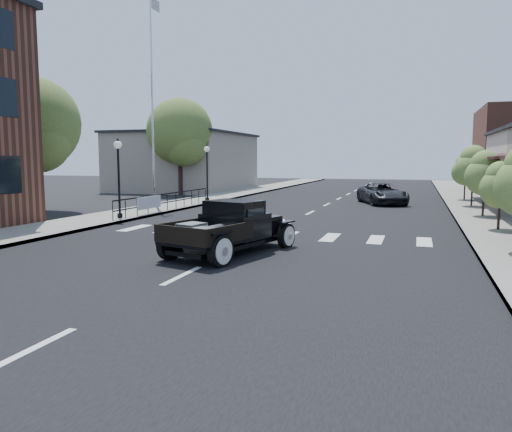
% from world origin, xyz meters
% --- Properties ---
extents(ground, '(120.00, 120.00, 0.00)m').
position_xyz_m(ground, '(0.00, 0.00, 0.00)').
color(ground, black).
rests_on(ground, ground).
extents(road, '(14.00, 80.00, 0.02)m').
position_xyz_m(road, '(0.00, 15.00, 0.01)').
color(road, black).
rests_on(road, ground).
extents(road_markings, '(12.00, 60.00, 0.06)m').
position_xyz_m(road_markings, '(0.00, 10.00, 0.00)').
color(road_markings, silver).
rests_on(road_markings, ground).
extents(sidewalk_left, '(3.00, 80.00, 0.15)m').
position_xyz_m(sidewalk_left, '(-8.50, 15.00, 0.07)').
color(sidewalk_left, gray).
rests_on(sidewalk_left, ground).
extents(sidewalk_right, '(3.00, 80.00, 0.15)m').
position_xyz_m(sidewalk_right, '(8.50, 15.00, 0.07)').
color(sidewalk_right, gray).
rests_on(sidewalk_right, ground).
extents(low_building_left, '(10.00, 12.00, 5.00)m').
position_xyz_m(low_building_left, '(-15.00, 28.00, 2.50)').
color(low_building_left, gray).
rests_on(low_building_left, ground).
extents(railing, '(0.08, 10.00, 1.00)m').
position_xyz_m(railing, '(-7.30, 10.00, 0.65)').
color(railing, black).
rests_on(railing, sidewalk_left).
extents(banner, '(0.04, 2.20, 0.60)m').
position_xyz_m(banner, '(-7.22, 8.00, 0.45)').
color(banner, silver).
rests_on(banner, sidewalk_left).
extents(lamp_post_b, '(0.36, 0.36, 3.62)m').
position_xyz_m(lamp_post_b, '(-7.60, 6.00, 1.96)').
color(lamp_post_b, black).
rests_on(lamp_post_b, sidewalk_left).
extents(lamp_post_c, '(0.36, 0.36, 3.62)m').
position_xyz_m(lamp_post_c, '(-7.60, 16.00, 1.96)').
color(lamp_post_c, black).
rests_on(lamp_post_c, sidewalk_left).
extents(flagpole, '(0.12, 0.12, 12.05)m').
position_xyz_m(flagpole, '(-9.20, 12.00, 6.18)').
color(flagpole, silver).
rests_on(flagpole, sidewalk_left).
extents(big_tree_near, '(4.84, 4.84, 7.11)m').
position_xyz_m(big_tree_near, '(-14.00, 8.00, 3.56)').
color(big_tree_near, '#4D642B').
rests_on(big_tree_near, ground).
extents(big_tree_far, '(5.15, 5.15, 7.57)m').
position_xyz_m(big_tree_far, '(-12.50, 22.00, 3.78)').
color(big_tree_far, '#4D642B').
rests_on(big_tree_far, ground).
extents(small_tree_b, '(1.50, 1.50, 2.50)m').
position_xyz_m(small_tree_b, '(8.30, 7.15, 1.40)').
color(small_tree_b, '#587435').
rests_on(small_tree_b, sidewalk_right).
extents(small_tree_c, '(1.78, 1.78, 2.97)m').
position_xyz_m(small_tree_c, '(8.30, 12.02, 1.64)').
color(small_tree_c, '#587435').
rests_on(small_tree_c, sidewalk_right).
extents(small_tree_d, '(2.00, 2.00, 3.34)m').
position_xyz_m(small_tree_d, '(8.30, 17.35, 1.82)').
color(small_tree_d, '#587435').
rests_on(small_tree_d, sidewalk_right).
extents(small_tree_e, '(1.76, 1.76, 2.94)m').
position_xyz_m(small_tree_e, '(8.30, 22.09, 1.62)').
color(small_tree_e, '#587435').
rests_on(small_tree_e, sidewalk_right).
extents(hotrod_pickup, '(3.38, 5.11, 1.63)m').
position_xyz_m(hotrod_pickup, '(0.09, 0.01, 0.81)').
color(hotrod_pickup, black).
rests_on(hotrod_pickup, ground).
extents(second_car, '(3.79, 5.24, 1.33)m').
position_xyz_m(second_car, '(3.24, 18.54, 0.66)').
color(second_car, black).
rests_on(second_car, ground).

